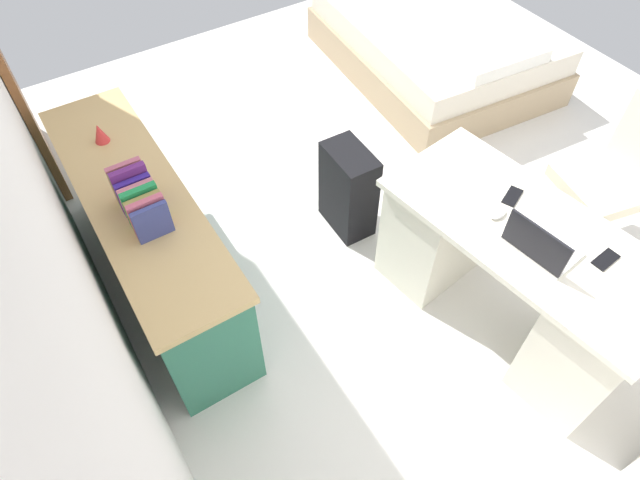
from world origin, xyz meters
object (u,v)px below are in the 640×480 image
object	(u,v)px
office_chair	(608,187)
laptop	(540,245)
cell_phone_near_laptop	(606,260)
computer_mouse	(498,213)
desk	(511,275)
cell_phone_by_mouse	(512,196)
bed	(434,44)
credenza	(151,240)
suitcase_black	(348,190)
figurine_small	(100,133)

from	to	relation	value
office_chair	laptop	bearing A→B (deg)	103.97
cell_phone_near_laptop	computer_mouse	bearing A→B (deg)	19.85
desk	office_chair	distance (m)	0.94
cell_phone_by_mouse	office_chair	bearing A→B (deg)	-118.04
bed	computer_mouse	size ratio (longest dim) A/B	20.14
bed	cell_phone_near_laptop	size ratio (longest dim) A/B	14.81
cell_phone_by_mouse	credenza	bearing A→B (deg)	32.84
credenza	laptop	xyz separation A→B (m)	(-1.36, -1.44, 0.42)
desk	office_chair	bearing A→B (deg)	-81.00
office_chair	suitcase_black	bearing A→B (deg)	54.29
suitcase_black	laptop	xyz separation A→B (m)	(-1.15, -0.24, 0.50)
bed	cell_phone_near_laptop	world-z (taller)	cell_phone_near_laptop
laptop	computer_mouse	world-z (taller)	laptop
suitcase_black	cell_phone_near_laptop	size ratio (longest dim) A/B	4.44
laptop	credenza	bearing A→B (deg)	46.61
bed	figurine_small	xyz separation A→B (m)	(-0.40, 2.79, 0.57)
desk	figurine_small	distance (m)	2.33
laptop	cell_phone_by_mouse	distance (m)	0.35
bed	cell_phone_by_mouse	xyz separation A→B (m)	(-1.91, 1.20, 0.52)
credenza	cell_phone_near_laptop	xyz separation A→B (m)	(-1.56, -1.66, 0.38)
credenza	bed	world-z (taller)	credenza
credenza	cell_phone_by_mouse	xyz separation A→B (m)	(-1.04, -1.59, 0.38)
bed	computer_mouse	bearing A→B (deg)	145.38
desk	suitcase_black	world-z (taller)	desk
credenza	cell_phone_by_mouse	world-z (taller)	cell_phone_by_mouse
bed	laptop	world-z (taller)	laptop
credenza	bed	size ratio (longest dim) A/B	0.89
bed	cell_phone_near_laptop	bearing A→B (deg)	154.98
office_chair	desk	bearing A→B (deg)	99.00
figurine_small	office_chair	bearing A→B (deg)	-122.69
desk	cell_phone_by_mouse	world-z (taller)	cell_phone_by_mouse
desk	computer_mouse	bearing A→B (deg)	24.01
suitcase_black	computer_mouse	xyz separation A→B (m)	(-0.89, -0.25, 0.47)
bed	cell_phone_by_mouse	world-z (taller)	cell_phone_by_mouse
laptop	cell_phone_by_mouse	xyz separation A→B (m)	(0.31, -0.16, -0.04)
office_chair	cell_phone_near_laptop	world-z (taller)	office_chair
suitcase_black	bed	bearing A→B (deg)	-54.37
laptop	office_chair	bearing A→B (deg)	-76.03
desk	suitcase_black	bearing A→B (deg)	17.05
bed	laptop	size ratio (longest dim) A/B	5.97
laptop	computer_mouse	bearing A→B (deg)	-1.23
cell_phone_by_mouse	computer_mouse	bearing A→B (deg)	84.18
bed	figurine_small	world-z (taller)	figurine_small
laptop	cell_phone_near_laptop	world-z (taller)	laptop
office_chair	laptop	world-z (taller)	laptop
cell_phone_by_mouse	cell_phone_near_laptop	bearing A→B (deg)	163.90
suitcase_black	figurine_small	distance (m)	1.46
desk	cell_phone_near_laptop	size ratio (longest dim) A/B	11.15
suitcase_black	computer_mouse	distance (m)	1.03
cell_phone_near_laptop	cell_phone_by_mouse	world-z (taller)	same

